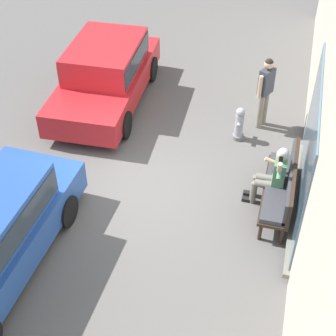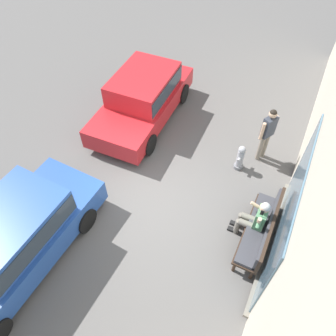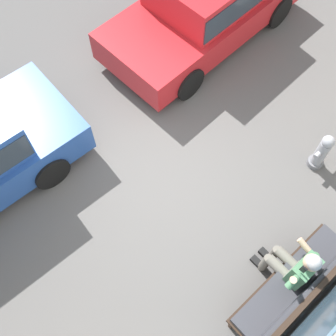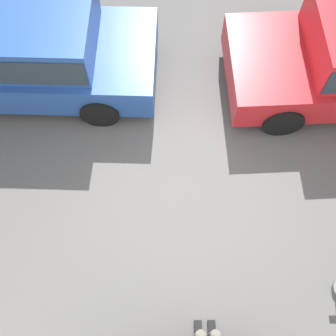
% 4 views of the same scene
% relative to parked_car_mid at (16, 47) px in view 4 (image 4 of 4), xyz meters
% --- Properties ---
extents(ground_plane, '(60.00, 60.00, 0.00)m').
position_rel_parked_car_mid_xyz_m(ground_plane, '(-2.60, 1.75, -0.81)').
color(ground_plane, '#565451').
extents(parked_car_mid, '(4.49, 1.91, 1.50)m').
position_rel_parked_car_mid_xyz_m(parked_car_mid, '(0.00, 0.00, 0.00)').
color(parked_car_mid, '#23478E').
rests_on(parked_car_mid, ground_plane).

